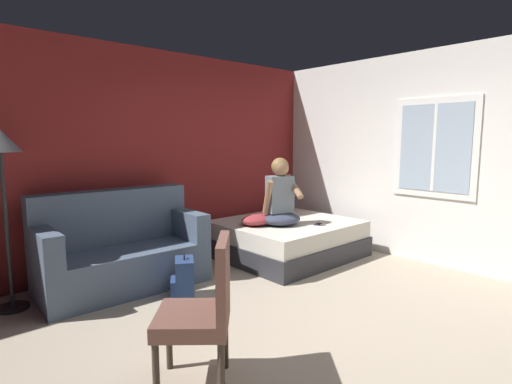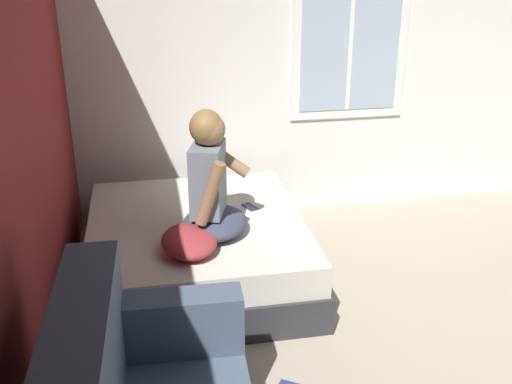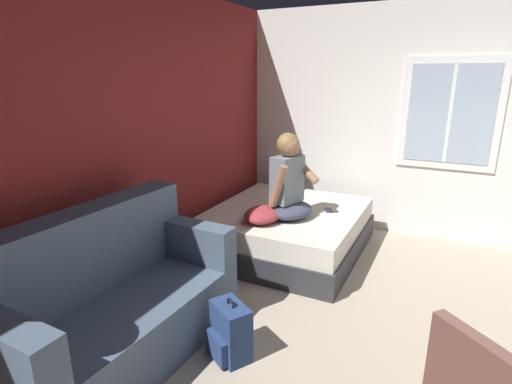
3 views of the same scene
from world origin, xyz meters
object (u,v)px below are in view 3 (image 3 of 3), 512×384
Objects in this scene: person_seated at (289,184)px; bed at (287,229)px; backpack at (230,332)px; cell_phone at (329,210)px; couch at (113,305)px; throw_pillow at (263,214)px.

bed is at bearing 22.99° from person_seated.
bed is at bearing 10.11° from backpack.
person_seated reaches higher than cell_phone.
couch is at bearing 114.53° from backpack.
couch is at bearing 169.65° from bed.
person_seated reaches higher than bed.
person_seated is at bearing -38.07° from throw_pillow.
throw_pillow reaches higher than backpack.
bed is at bearing -10.17° from throw_pillow.
backpack is at bearing -163.55° from throw_pillow.
backpack is 1.49m from throw_pillow.
person_seated is at bearing -157.01° from bed.
throw_pillow is (-0.23, 0.18, -0.29)m from person_seated.
throw_pillow is 3.33× the size of cell_phone.
couch is 0.82m from backpack.
throw_pillow is at bearing -10.40° from couch.
bed is 3.82× the size of backpack.
backpack is at bearing -65.47° from couch.
person_seated reaches higher than backpack.
backpack is at bearing -169.89° from bed.
throw_pillow is at bearing 141.93° from person_seated.
bed is 2.22m from couch.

